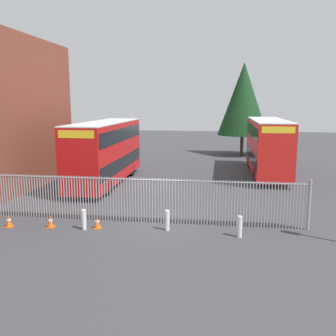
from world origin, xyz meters
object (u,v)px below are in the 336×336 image
double_decker_bus_behind_fence_left (267,145)px  traffic_cone_by_gate (9,221)px  traffic_cone_near_kerb (97,223)px  bollard_near_left (84,220)px  traffic_cone_mid_forecourt (50,221)px  bollard_near_right (240,227)px  bollard_center_front (167,220)px  double_decker_bus_near_gate (106,150)px

double_decker_bus_behind_fence_left → traffic_cone_by_gate: (-13.44, -14.84, -2.13)m
traffic_cone_near_kerb → bollard_near_left: bearing=-158.9°
traffic_cone_mid_forecourt → bollard_near_right: bearing=-0.4°
bollard_center_front → traffic_cone_by_gate: bollard_center_front is taller
bollard_near_right → traffic_cone_mid_forecourt: size_ratio=1.61×
bollard_center_front → bollard_near_left: bearing=-173.7°
traffic_cone_by_gate → traffic_cone_near_kerb: size_ratio=1.00×
bollard_near_right → traffic_cone_near_kerb: (-6.48, 0.21, -0.19)m
traffic_cone_by_gate → traffic_cone_mid_forecourt: 1.97m
double_decker_bus_behind_fence_left → traffic_cone_by_gate: size_ratio=18.32×
bollard_near_left → traffic_cone_near_kerb: 0.63m
traffic_cone_mid_forecourt → traffic_cone_near_kerb: bearing=4.1°
traffic_cone_by_gate → bollard_near_left: bearing=2.6°
bollard_near_left → traffic_cone_by_gate: size_ratio=1.61×
bollard_near_left → bollard_near_right: same height
double_decker_bus_behind_fence_left → bollard_near_right: 15.06m
double_decker_bus_near_gate → bollard_near_right: 13.33m
bollard_near_left → traffic_cone_mid_forecourt: size_ratio=1.61×
bollard_center_front → traffic_cone_near_kerb: 3.25m
bollard_center_front → bollard_near_right: 3.26m
bollard_near_right → bollard_near_left: bearing=-180.0°
bollard_near_right → bollard_center_front: bearing=172.7°
double_decker_bus_behind_fence_left → bollard_near_left: 17.76m
traffic_cone_mid_forecourt → traffic_cone_near_kerb: (2.22, 0.16, 0.00)m
double_decker_bus_near_gate → bollard_near_right: size_ratio=11.38×
bollard_center_front → double_decker_bus_near_gate: bearing=121.8°
double_decker_bus_near_gate → bollard_center_front: double_decker_bus_near_gate is taller
double_decker_bus_behind_fence_left → bollard_center_front: (-6.01, -14.25, -1.95)m
double_decker_bus_behind_fence_left → traffic_cone_mid_forecourt: 18.71m
double_decker_bus_near_gate → traffic_cone_by_gate: bearing=-99.7°
double_decker_bus_behind_fence_left → traffic_cone_mid_forecourt: (-11.48, -14.61, -2.13)m
bollard_center_front → double_decker_bus_behind_fence_left: bearing=67.1°
double_decker_bus_behind_fence_left → double_decker_bus_near_gate: bearing=-157.0°
double_decker_bus_behind_fence_left → bollard_center_front: 15.59m
double_decker_bus_near_gate → double_decker_bus_behind_fence_left: (11.75, 5.00, 0.00)m
traffic_cone_mid_forecourt → traffic_cone_near_kerb: size_ratio=1.00×
traffic_cone_mid_forecourt → traffic_cone_by_gate: bearing=-173.5°
bollard_near_left → bollard_center_front: size_ratio=1.00×
traffic_cone_by_gate → traffic_cone_mid_forecourt: same height
bollard_center_front → traffic_cone_near_kerb: (-3.24, -0.20, -0.19)m
double_decker_bus_near_gate → traffic_cone_near_kerb: double_decker_bus_near_gate is taller
double_decker_bus_near_gate → bollard_center_front: size_ratio=11.38×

